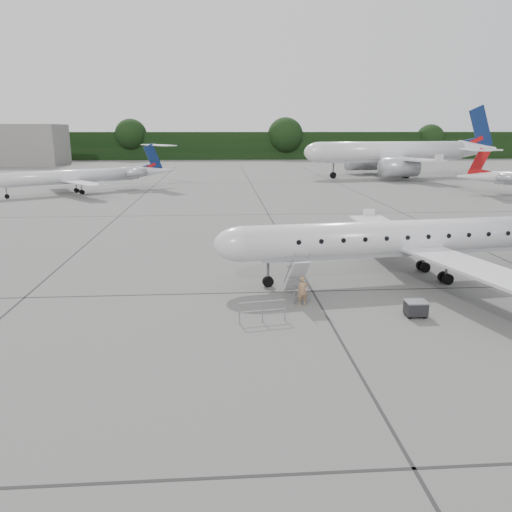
{
  "coord_description": "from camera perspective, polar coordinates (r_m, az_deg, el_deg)",
  "views": [
    {
      "loc": [
        -10.26,
        -21.99,
        8.81
      ],
      "look_at": [
        -8.46,
        3.48,
        2.3
      ],
      "focal_mm": 35.0,
      "sensor_mm": 36.0,
      "label": 1
    }
  ],
  "objects": [
    {
      "name": "ground",
      "position": [
        25.82,
        19.79,
        -6.53
      ],
      "size": [
        320.0,
        320.0,
        0.0
      ],
      "primitive_type": "plane",
      "color": "slate",
      "rests_on": "ground"
    },
    {
      "name": "treeline",
      "position": [
        152.41,
        -0.19,
        12.49
      ],
      "size": [
        260.0,
        4.0,
        8.0
      ],
      "primitive_type": "cube",
      "color": "black",
      "rests_on": "ground"
    },
    {
      "name": "main_regional_jet",
      "position": [
        31.23,
        18.58,
        3.93
      ],
      "size": [
        30.19,
        23.35,
        7.17
      ],
      "primitive_type": null,
      "rotation": [
        0.0,
        0.0,
        0.12
      ],
      "color": "silver",
      "rests_on": "ground"
    },
    {
      "name": "airstair",
      "position": [
        26.71,
        4.67,
        -2.47
      ],
      "size": [
        1.1,
        2.23,
        2.25
      ],
      "primitive_type": null,
      "rotation": [
        0.0,
        0.0,
        0.12
      ],
      "color": "silver",
      "rests_on": "ground"
    },
    {
      "name": "passenger",
      "position": [
        25.7,
        5.38,
        -4.01
      ],
      "size": [
        0.58,
        0.41,
        1.52
      ],
      "primitive_type": "imported",
      "rotation": [
        0.0,
        0.0,
        0.08
      ],
      "color": "#957051",
      "rests_on": "ground"
    },
    {
      "name": "safety_railing",
      "position": [
        23.52,
        0.73,
        -6.39
      ],
      "size": [
        2.18,
        0.44,
        1.0
      ],
      "primitive_type": null,
      "rotation": [
        0.0,
        0.0,
        0.17
      ],
      "color": "gray",
      "rests_on": "ground"
    },
    {
      "name": "baggage_cart",
      "position": [
        25.37,
        17.8,
        -5.71
      ],
      "size": [
        0.99,
        0.81,
        0.85
      ],
      "primitive_type": null,
      "rotation": [
        0.0,
        0.0,
        -0.01
      ],
      "color": "black",
      "rests_on": "ground"
    },
    {
      "name": "bg_narrowbody",
      "position": [
        98.38,
        15.32,
        12.51
      ],
      "size": [
        40.38,
        31.93,
        13.14
      ],
      "primitive_type": null,
      "rotation": [
        0.0,
        0.0,
        0.16
      ],
      "color": "silver",
      "rests_on": "ground"
    },
    {
      "name": "bg_regional_left",
      "position": [
        74.89,
        -20.43,
        9.21
      ],
      "size": [
        31.03,
        28.91,
        6.62
      ],
      "primitive_type": null,
      "rotation": [
        0.0,
        0.0,
        0.57
      ],
      "color": "silver",
      "rests_on": "ground"
    }
  ]
}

